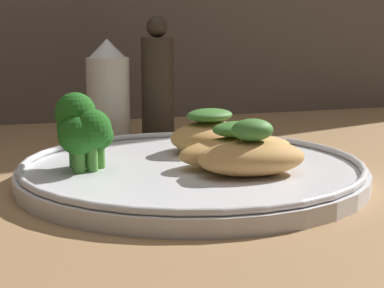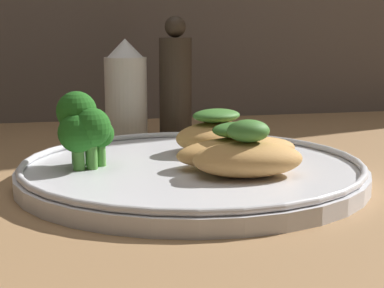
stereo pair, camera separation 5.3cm
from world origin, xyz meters
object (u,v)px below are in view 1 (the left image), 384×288
(plate, at_px, (192,170))
(sauce_bottle, at_px, (108,93))
(broccoli_bunch, at_px, (83,128))
(pepper_grinder, at_px, (158,84))

(plate, relative_size, sauce_bottle, 2.50)
(broccoli_bunch, relative_size, pepper_grinder, 0.44)
(plate, distance_m, pepper_grinder, 0.23)
(plate, bearing_deg, pepper_grinder, 82.56)
(broccoli_bunch, bearing_deg, plate, -9.01)
(plate, xyz_separation_m, pepper_grinder, (0.03, 0.22, 0.06))
(plate, distance_m, sauce_bottle, 0.23)
(sauce_bottle, height_order, pepper_grinder, pepper_grinder)
(broccoli_bunch, height_order, pepper_grinder, pepper_grinder)
(broccoli_bunch, height_order, sauce_bottle, sauce_bottle)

